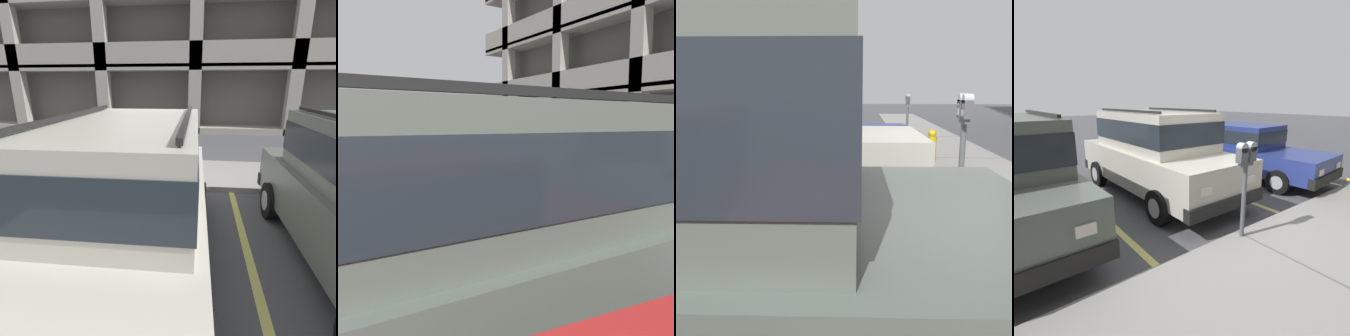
# 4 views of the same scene
# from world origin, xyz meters

# --- Properties ---
(ground_plane) EXTENTS (80.00, 80.00, 0.10)m
(ground_plane) POSITION_xyz_m (0.00, 0.00, -0.05)
(ground_plane) COLOR #4C4C51
(sidewalk) EXTENTS (40.00, 2.20, 0.12)m
(sidewalk) POSITION_xyz_m (0.00, 1.30, 0.06)
(sidewalk) COLOR gray
(sidewalk) RESTS_ON ground_plane
(parking_stall_lines) EXTENTS (11.85, 4.80, 0.01)m
(parking_stall_lines) POSITION_xyz_m (1.47, -1.40, 0.00)
(parking_stall_lines) COLOR #DBD16B
(parking_stall_lines) RESTS_ON ground_plane
(silver_suv) EXTENTS (2.08, 4.81, 2.03)m
(silver_suv) POSITION_xyz_m (-0.13, -2.51, 1.09)
(silver_suv) COLOR beige
(silver_suv) RESTS_ON ground_plane
(red_sedan) EXTENTS (2.10, 4.61, 1.54)m
(red_sedan) POSITION_xyz_m (-3.14, -2.18, 0.82)
(red_sedan) COLOR navy
(red_sedan) RESTS_ON ground_plane
(dark_hatchback) EXTENTS (2.08, 4.81, 2.03)m
(dark_hatchback) POSITION_xyz_m (2.96, -2.35, 1.09)
(dark_hatchback) COLOR #5B665B
(dark_hatchback) RESTS_ON ground_plane
(parking_meter_near) EXTENTS (0.35, 0.12, 1.51)m
(parking_meter_near) POSITION_xyz_m (0.04, 0.35, 1.24)
(parking_meter_near) COLOR #595B60
(parking_meter_near) RESTS_ON sidewalk
(parking_meter_far) EXTENTS (0.15, 0.12, 1.44)m
(parking_meter_far) POSITION_xyz_m (-5.82, 0.36, 1.07)
(parking_meter_far) COLOR #595B60
(parking_meter_far) RESTS_ON sidewalk
(fire_hydrant) EXTENTS (0.30, 0.30, 0.70)m
(fire_hydrant) POSITION_xyz_m (-3.57, 0.65, 0.46)
(fire_hydrant) COLOR gold
(fire_hydrant) RESTS_ON sidewalk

